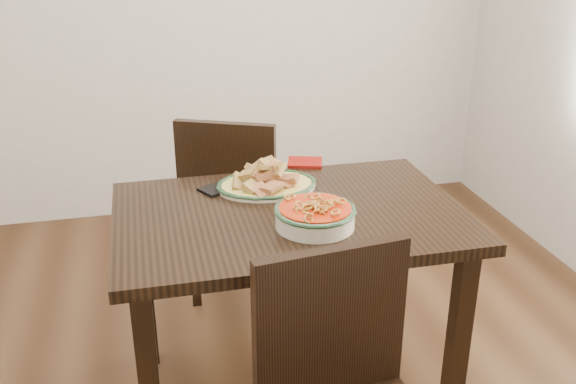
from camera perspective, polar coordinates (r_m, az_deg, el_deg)
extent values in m
cube|color=black|center=(2.14, 0.12, -2.18)|extent=(1.15, 0.77, 0.04)
cube|color=black|center=(2.24, 14.85, -12.86)|extent=(0.06, 0.06, 0.71)
cube|color=black|center=(2.54, -12.66, -8.03)|extent=(0.06, 0.06, 0.71)
cube|color=black|center=(2.71, 8.96, -5.62)|extent=(0.06, 0.06, 0.71)
cube|color=black|center=(2.94, -4.35, -1.37)|extent=(0.55, 0.55, 0.04)
cube|color=black|center=(3.15, -0.43, -4.09)|extent=(0.04, 0.04, 0.41)
cube|color=black|center=(3.22, -6.39, -3.55)|extent=(0.04, 0.04, 0.41)
cube|color=black|center=(2.85, -1.76, -7.15)|extent=(0.04, 0.04, 0.41)
cube|color=black|center=(2.94, -8.29, -6.46)|extent=(0.04, 0.04, 0.41)
cube|color=black|center=(2.67, -5.54, 1.66)|extent=(0.40, 0.21, 0.44)
cube|color=black|center=(1.71, 3.81, -11.53)|extent=(0.42, 0.09, 0.44)
ellipsoid|color=beige|center=(2.31, -1.90, 0.54)|extent=(0.36, 0.27, 0.02)
ellipsoid|color=gold|center=(2.30, -1.91, 0.68)|extent=(0.34, 0.26, 0.01)
torus|color=#17331B|center=(2.30, -1.91, 0.73)|extent=(0.28, 0.28, 0.01)
cylinder|color=beige|center=(2.01, 2.41, -2.26)|extent=(0.25, 0.25, 0.06)
torus|color=#1A3A23|center=(2.00, 2.42, -1.59)|extent=(0.26, 0.26, 0.02)
cylinder|color=#A42107|center=(2.00, 2.43, -1.46)|extent=(0.23, 0.23, 0.01)
cube|color=black|center=(2.32, -5.75, 0.46)|extent=(0.19, 0.16, 0.01)
cube|color=maroon|center=(2.54, 1.52, 2.64)|extent=(0.16, 0.14, 0.01)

